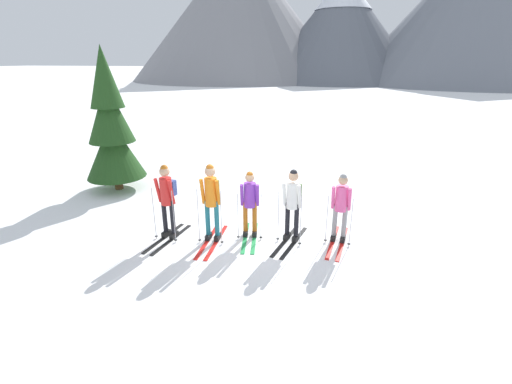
# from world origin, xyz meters

# --- Properties ---
(ground_plane) EXTENTS (400.00, 400.00, 0.00)m
(ground_plane) POSITION_xyz_m (0.00, 0.00, 0.00)
(ground_plane) COLOR white
(skier_in_red) EXTENTS (0.61, 1.66, 1.81)m
(skier_in_red) POSITION_xyz_m (-1.90, -0.45, 1.03)
(skier_in_red) COLOR black
(skier_in_red) RESTS_ON ground
(skier_in_orange) EXTENTS (0.61, 1.76, 1.87)m
(skier_in_orange) POSITION_xyz_m (-0.85, -0.34, 1.07)
(skier_in_orange) COLOR red
(skier_in_orange) RESTS_ON ground
(skier_in_purple) EXTENTS (0.61, 1.63, 1.64)m
(skier_in_purple) POSITION_xyz_m (-0.04, 0.06, 0.91)
(skier_in_purple) COLOR green
(skier_in_purple) RESTS_ON ground
(skier_in_white) EXTENTS (0.65, 1.73, 1.75)m
(skier_in_white) POSITION_xyz_m (0.97, 0.08, 0.99)
(skier_in_white) COLOR black
(skier_in_white) RESTS_ON ground
(skier_in_pink) EXTENTS (0.61, 1.76, 1.66)m
(skier_in_pink) POSITION_xyz_m (2.05, 0.26, 0.90)
(skier_in_pink) COLOR red
(skier_in_pink) RESTS_ON ground
(pine_tree_near) EXTENTS (1.85, 1.85, 4.47)m
(pine_tree_near) POSITION_xyz_m (-5.11, 2.35, 2.04)
(pine_tree_near) COLOR #51381E
(pine_tree_near) RESTS_ON ground
(mountain_ridge_distant) EXTENTS (82.50, 44.55, 25.06)m
(mountain_ridge_distant) POSITION_xyz_m (-0.61, 66.54, 11.85)
(mountain_ridge_distant) COLOR gray
(mountain_ridge_distant) RESTS_ON ground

